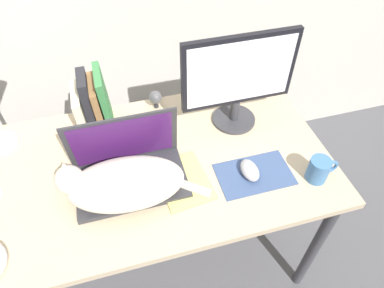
{
  "coord_description": "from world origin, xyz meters",
  "views": [
    {
      "loc": [
        -0.07,
        -0.45,
        1.7
      ],
      "look_at": [
        0.15,
        0.33,
        0.83
      ],
      "focal_mm": 32.0,
      "sensor_mm": 36.0,
      "label": 1
    }
  ],
  "objects": [
    {
      "name": "desk",
      "position": [
        0.0,
        0.36,
        0.66
      ],
      "size": [
        1.31,
        0.73,
        0.73
      ],
      "color": "tan",
      "rests_on": "ground_plane"
    },
    {
      "name": "laptop",
      "position": [
        -0.08,
        0.32,
        0.78
      ],
      "size": [
        0.38,
        0.23,
        0.24
      ],
      "color": "#2D2D33",
      "rests_on": "desk"
    },
    {
      "name": "cat",
      "position": [
        -0.11,
        0.25,
        0.8
      ],
      "size": [
        0.49,
        0.24,
        0.14
      ],
      "color": "beige",
      "rests_on": "desk"
    },
    {
      "name": "external_monitor",
      "position": [
        0.37,
        0.5,
        0.94
      ],
      "size": [
        0.43,
        0.18,
        0.39
      ],
      "color": "#333338",
      "rests_on": "desk"
    },
    {
      "name": "mousepad",
      "position": [
        0.34,
        0.21,
        0.73
      ],
      "size": [
        0.27,
        0.16,
        0.0
      ],
      "color": "#384C75",
      "rests_on": "desk"
    },
    {
      "name": "computer_mouse",
      "position": [
        0.33,
        0.22,
        0.75
      ],
      "size": [
        0.06,
        0.1,
        0.03
      ],
      "color": "#99999E",
      "rests_on": "mousepad"
    },
    {
      "name": "book_row",
      "position": [
        -0.17,
        0.62,
        0.84
      ],
      "size": [
        0.13,
        0.17,
        0.25
      ],
      "color": "beige",
      "rests_on": "desk"
    },
    {
      "name": "notepad",
      "position": [
        0.09,
        0.25,
        0.74
      ],
      "size": [
        0.19,
        0.24,
        0.01
      ],
      "color": "#E5DB6B",
      "rests_on": "desk"
    },
    {
      "name": "webcam",
      "position": [
        0.08,
        0.67,
        0.78
      ],
      "size": [
        0.05,
        0.05,
        0.08
      ],
      "color": "#232328",
      "rests_on": "desk"
    },
    {
      "name": "mug",
      "position": [
        0.55,
        0.14,
        0.78
      ],
      "size": [
        0.11,
        0.07,
        0.09
      ],
      "color": "teal",
      "rests_on": "desk"
    }
  ]
}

